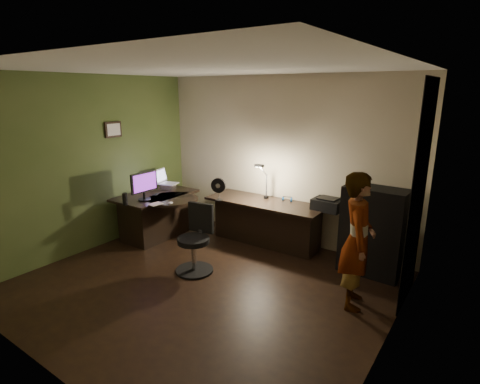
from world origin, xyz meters
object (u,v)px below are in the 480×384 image
Objects in this scene: desk_right at (264,223)px; cabinet at (373,231)px; monitor at (144,190)px; person at (357,241)px; desk_left at (157,216)px; office_chair at (193,240)px.

cabinet is at bearing -2.26° from desk_right.
person is at bearing 4.46° from monitor.
desk_left reaches higher than desk_right.
desk_right is at bearing 69.30° from office_chair.
office_chair is at bearing -10.61° from monitor.
desk_left is 0.68× the size of desk_right.
monitor is at bearing -159.32° from cabinet.
cabinet is 0.93m from person.
office_chair is (1.38, -0.60, 0.09)m from desk_left.
monitor is at bearing -144.42° from desk_right.
desk_left is at bearing 147.23° from office_chair.
cabinet is (3.40, 0.77, 0.23)m from desk_left.
cabinet is at bearing -14.28° from person.
desk_right is at bearing 43.53° from person.
cabinet reaches higher than desk_left.
desk_right is 1.75m from cabinet.
cabinet is 3.47m from monitor.
cabinet reaches higher than desk_right.
desk_left is 0.83× the size of person.
cabinet reaches higher than office_chair.
desk_left is 1.51m from office_chair.
cabinet is (1.73, -0.03, 0.25)m from desk_right.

